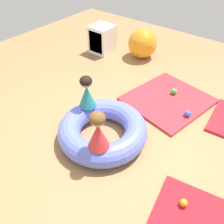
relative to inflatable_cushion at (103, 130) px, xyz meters
name	(u,v)px	position (x,y,z in m)	size (l,w,h in m)	color
ground_plane	(114,140)	(0.14, 0.06, -0.15)	(8.00, 8.00, 0.00)	#9E7549
gym_mat_center_rear	(168,100)	(0.29, 1.28, -0.13)	(1.12, 1.21, 0.04)	red
inflatable_cushion	(103,130)	(0.00, 0.00, 0.00)	(1.18, 1.18, 0.30)	#6070E5
child_in_teal	(87,92)	(-0.38, 0.14, 0.37)	(0.33, 0.33, 0.46)	teal
child_in_red	(98,131)	(0.23, -0.33, 0.39)	(0.27, 0.27, 0.49)	red
play_ball_blue	(188,114)	(0.72, 1.08, -0.06)	(0.10, 0.10, 0.10)	blue
play_ball_orange	(184,203)	(1.28, -0.25, -0.07)	(0.09, 0.09, 0.09)	orange
play_ball_green_second	(174,91)	(0.30, 1.46, -0.06)	(0.10, 0.10, 0.10)	green
exercise_ball_large	(142,44)	(-0.87, 2.30, 0.14)	(0.59, 0.59, 0.59)	orange
storage_cube	(102,39)	(-1.67, 1.97, 0.13)	(0.44, 0.44, 0.56)	white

